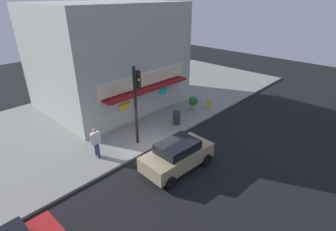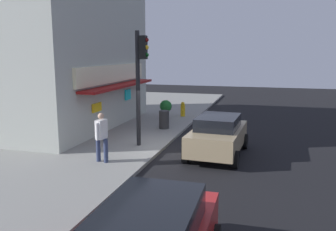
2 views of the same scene
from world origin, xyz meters
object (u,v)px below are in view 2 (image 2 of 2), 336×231
object	(u,v)px
fire_hydrant	(183,109)
trash_can	(164,120)
potted_plant_by_doorway	(166,107)
traffic_light	(140,73)
parked_car_tan	(218,135)
pedestrian	(102,135)

from	to	relation	value
fire_hydrant	trash_can	bearing A→B (deg)	178.52
potted_plant_by_doorway	traffic_light	bearing A→B (deg)	-173.33
fire_hydrant	trash_can	distance (m)	3.77
traffic_light	potted_plant_by_doorway	bearing A→B (deg)	6.67
potted_plant_by_doorway	parked_car_tan	bearing A→B (deg)	-147.90
traffic_light	trash_can	xyz separation A→B (m)	(3.53, 0.02, -2.62)
trash_can	potted_plant_by_doorway	distance (m)	2.86
pedestrian	traffic_light	bearing A→B (deg)	-12.11
traffic_light	pedestrian	xyz separation A→B (m)	(-2.58, 0.55, -2.08)
fire_hydrant	pedestrian	bearing A→B (deg)	176.37
pedestrian	potted_plant_by_doorway	xyz separation A→B (m)	(8.88, 0.18, -0.33)
traffic_light	pedestrian	bearing A→B (deg)	167.89
traffic_light	trash_can	bearing A→B (deg)	0.40
parked_car_tan	potted_plant_by_doorway	bearing A→B (deg)	32.10
traffic_light	trash_can	world-z (taller)	traffic_light
traffic_light	pedestrian	size ratio (longest dim) A/B	2.66
trash_can	pedestrian	distance (m)	6.16
traffic_light	trash_can	size ratio (longest dim) A/B	5.10
potted_plant_by_doorway	parked_car_tan	xyz separation A→B (m)	(-6.43, -4.04, 0.02)
pedestrian	parked_car_tan	xyz separation A→B (m)	(2.45, -3.85, -0.31)
fire_hydrant	potted_plant_by_doorway	size ratio (longest dim) A/B	0.81
trash_can	parked_car_tan	size ratio (longest dim) A/B	0.23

